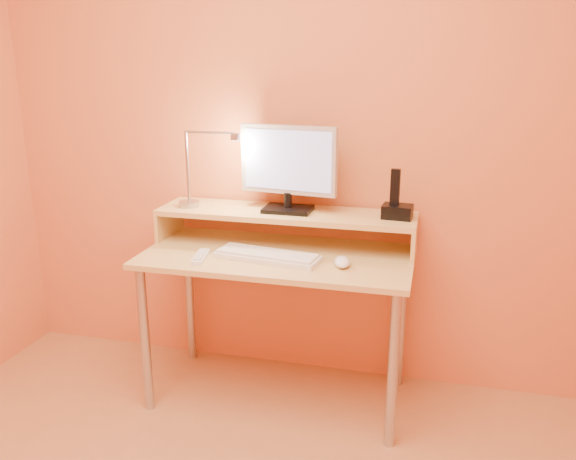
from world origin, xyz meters
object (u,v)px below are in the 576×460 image
(mouse, at_px, (342,262))
(monitor_panel, at_px, (288,160))
(phone_dock, at_px, (397,212))
(keyboard, at_px, (267,257))
(lamp_base, at_px, (189,204))
(remote_control, at_px, (201,257))

(mouse, bearing_deg, monitor_panel, 127.78)
(phone_dock, bearing_deg, keyboard, -151.87)
(lamp_base, relative_size, remote_control, 0.57)
(monitor_panel, distance_m, remote_control, 0.59)
(monitor_panel, distance_m, keyboard, 0.46)
(lamp_base, height_order, phone_dock, phone_dock)
(lamp_base, xyz_separation_m, mouse, (0.78, -0.21, -0.15))
(lamp_base, relative_size, mouse, 0.86)
(monitor_panel, height_order, keyboard, monitor_panel)
(lamp_base, height_order, remote_control, lamp_base)
(keyboard, height_order, remote_control, keyboard)
(keyboard, relative_size, remote_control, 2.62)
(phone_dock, xyz_separation_m, keyboard, (-0.53, -0.23, -0.18))
(mouse, relative_size, remote_control, 0.66)
(phone_dock, bearing_deg, lamp_base, -173.66)
(mouse, xyz_separation_m, remote_control, (-0.61, -0.06, -0.01))
(monitor_panel, bearing_deg, mouse, -32.87)
(phone_dock, height_order, keyboard, phone_dock)
(keyboard, bearing_deg, remote_control, -157.91)
(keyboard, bearing_deg, monitor_panel, 90.73)
(monitor_panel, relative_size, phone_dock, 3.52)
(lamp_base, height_order, mouse, lamp_base)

